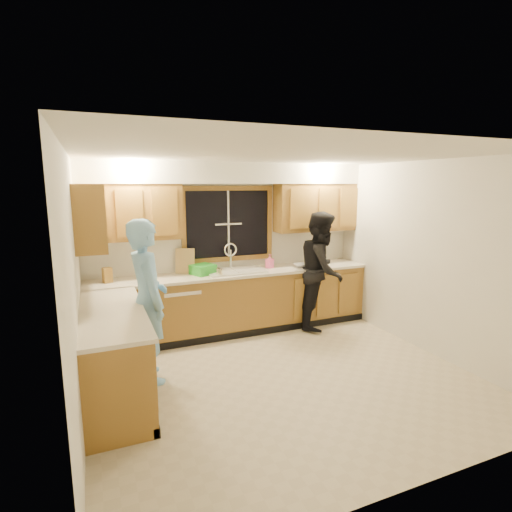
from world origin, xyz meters
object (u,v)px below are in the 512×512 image
at_px(dishwasher, 179,312).
at_px(knife_block, 107,275).
at_px(woman, 322,270).
at_px(soap_bottle, 270,261).
at_px(sink, 235,275).
at_px(dish_crate, 203,269).
at_px(bowl, 301,265).
at_px(man, 148,301).
at_px(stove, 117,378).

bearing_deg(dishwasher, knife_block, 178.00).
distance_m(woman, soap_bottle, 0.81).
relative_size(sink, dishwasher, 1.05).
distance_m(dish_crate, bowl, 1.55).
xyz_separation_m(man, dish_crate, (0.92, 1.05, 0.07)).
relative_size(sink, knife_block, 4.31).
relative_size(sink, man, 0.47).
bearing_deg(stove, woman, 26.02).
bearing_deg(knife_block, man, -90.26).
height_order(dishwasher, bowl, bowl).
xyz_separation_m(man, bowl, (2.46, 0.96, 0.03)).
bearing_deg(woman, dishwasher, 124.23).
distance_m(dishwasher, bowl, 1.99).
distance_m(sink, stove, 2.60).
relative_size(woman, soap_bottle, 8.49).
bearing_deg(man, woman, -82.28).
bearing_deg(sink, soap_bottle, 4.75).
height_order(sink, dishwasher, sink).
bearing_deg(sink, dish_crate, 178.12).
distance_m(sink, bowl, 1.07).
bearing_deg(stove, dishwasher, 62.31).
bearing_deg(dishwasher, bowl, -1.73).
bearing_deg(knife_block, stove, -110.51).
relative_size(man, dish_crate, 6.13).
xyz_separation_m(dishwasher, stove, (-0.95, -1.81, 0.04)).
distance_m(dish_crate, soap_bottle, 1.07).
distance_m(man, soap_bottle, 2.27).
distance_m(woman, bowl, 0.34).
distance_m(dishwasher, man, 1.27).
relative_size(sink, bowl, 4.08).
relative_size(stove, dish_crate, 3.01).
xyz_separation_m(sink, woman, (1.30, -0.31, 0.03)).
relative_size(knife_block, dish_crate, 0.67).
bearing_deg(man, soap_bottle, -68.66).
distance_m(stove, soap_bottle, 3.09).
xyz_separation_m(stove, woman, (3.10, 1.51, 0.45)).
xyz_separation_m(stove, soap_bottle, (2.39, 1.87, 0.58)).
bearing_deg(soap_bottle, dishwasher, -177.47).
bearing_deg(soap_bottle, knife_block, -179.24).
relative_size(stove, soap_bottle, 4.26).
relative_size(stove, bowl, 4.27).
distance_m(dishwasher, dish_crate, 0.69).
xyz_separation_m(woman, bowl, (-0.24, 0.24, 0.05)).
height_order(sink, man, man).
xyz_separation_m(dishwasher, man, (-0.55, -1.02, 0.51)).
bearing_deg(bowl, man, -158.65).
relative_size(dishwasher, knife_block, 4.11).
height_order(man, soap_bottle, man).
bearing_deg(sink, man, -143.55).
bearing_deg(woman, stove, 158.10).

